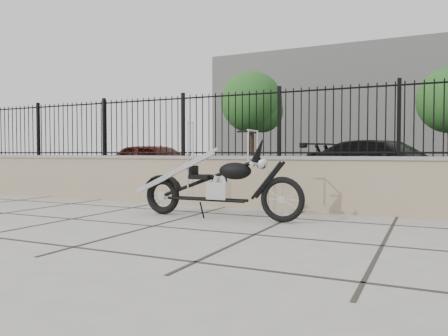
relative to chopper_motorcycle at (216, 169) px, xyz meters
The scene contains 11 objects.
ground_plane 1.38m from the chopper_motorcycle, 113.17° to the right, with size 90.00×90.00×0.00m, color #99968E.
parking_lot 11.49m from the chopper_motorcycle, 92.24° to the left, with size 30.00×30.00×0.00m, color black.
retaining_wall 1.55m from the chopper_motorcycle, 107.13° to the left, with size 14.00×0.36×0.96m, color gray.
iron_fence 1.71m from the chopper_motorcycle, 107.13° to the left, with size 14.00×0.08×1.20m, color black.
background_building 25.66m from the chopper_motorcycle, 91.01° to the left, with size 22.00×6.00×8.00m, color beige.
chopper_motorcycle is the anchor object (origin of this frame).
car_red 7.45m from the chopper_motorcycle, 131.08° to the left, with size 1.58×3.93×1.34m, color #401009.
car_black 6.77m from the chopper_motorcycle, 73.54° to the left, with size 1.93×4.74×1.38m, color black.
bollard_a 4.50m from the chopper_motorcycle, 125.40° to the left, with size 0.12×0.12×0.98m, color blue.
bollard_b 3.76m from the chopper_motorcycle, 61.93° to the left, with size 0.11×0.11×0.95m, color #0A58A4.
tree_left 17.11m from the chopper_motorcycle, 109.90° to the left, with size 3.30×3.30×5.57m.
Camera 1 is at (3.46, -5.02, 1.02)m, focal length 35.00 mm.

